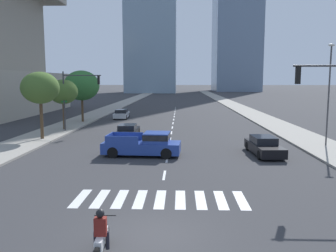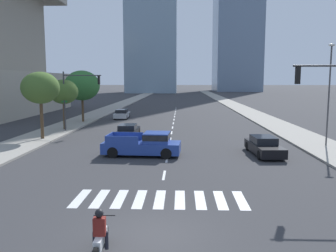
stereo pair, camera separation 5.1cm
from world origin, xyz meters
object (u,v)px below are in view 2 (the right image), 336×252
(pickup_truck, at_px, (145,144))
(street_tree_third, at_px, (82,86))
(sedan_silver_2, at_px, (122,114))
(street_tree_nearest, at_px, (40,88))
(motorcycle_lead, at_px, (100,237))
(traffic_signal_far, at_px, (78,91))
(street_lamp_east, at_px, (329,88))
(sedan_black_1, at_px, (264,146))
(street_tree_second, at_px, (63,92))
(sedan_black_0, at_px, (128,131))

(pickup_truck, height_order, street_tree_third, street_tree_third)
(sedan_silver_2, relative_size, street_tree_nearest, 0.78)
(motorcycle_lead, bearing_deg, pickup_truck, -2.04)
(traffic_signal_far, relative_size, street_lamp_east, 0.76)
(motorcycle_lead, xyz_separation_m, traffic_signal_far, (-8.07, 25.29, 3.66))
(pickup_truck, distance_m, sedan_black_1, 8.47)
(motorcycle_lead, height_order, street_tree_third, street_tree_third)
(sedan_silver_2, bearing_deg, street_tree_third, 141.13)
(street_tree_nearest, relative_size, street_tree_second, 1.12)
(street_tree_third, bearing_deg, street_lamp_east, -33.00)
(pickup_truck, relative_size, sedan_black_0, 1.17)
(street_tree_nearest, bearing_deg, sedan_silver_2, 77.50)
(street_lamp_east, distance_m, street_tree_second, 25.29)
(sedan_black_1, xyz_separation_m, street_tree_second, (-18.24, 11.43, 3.48))
(street_tree_second, distance_m, street_tree_third, 6.99)
(pickup_truck, distance_m, sedan_silver_2, 25.04)
(pickup_truck, xyz_separation_m, street_lamp_east, (14.01, 3.64, 3.90))
(pickup_truck, height_order, sedan_black_1, pickup_truck)
(street_tree_nearest, relative_size, street_tree_third, 0.93)
(sedan_black_0, distance_m, street_tree_second, 9.22)
(traffic_signal_far, relative_size, street_tree_third, 0.95)
(street_lamp_east, bearing_deg, sedan_silver_2, 133.63)
(motorcycle_lead, bearing_deg, sedan_black_1, -31.69)
(motorcycle_lead, xyz_separation_m, street_tree_second, (-9.86, 26.30, 3.49))
(sedan_black_0, distance_m, street_tree_third, 14.05)
(street_tree_third, bearing_deg, pickup_truck, -62.85)
(sedan_silver_2, bearing_deg, street_tree_nearest, 166.14)
(street_tree_second, xyz_separation_m, street_tree_third, (0.00, 6.97, 0.56))
(motorcycle_lead, height_order, street_tree_second, street_tree_second)
(traffic_signal_far, bearing_deg, pickup_truck, -54.27)
(street_tree_third, bearing_deg, sedan_black_0, -56.75)
(motorcycle_lead, relative_size, traffic_signal_far, 0.35)
(motorcycle_lead, height_order, pickup_truck, pickup_truck)
(sedan_black_0, bearing_deg, traffic_signal_far, 59.73)
(pickup_truck, height_order, traffic_signal_far, traffic_signal_far)
(sedan_black_1, height_order, street_tree_nearest, street_tree_nearest)
(traffic_signal_far, distance_m, street_tree_second, 2.07)
(street_lamp_east, bearing_deg, sedan_black_1, -152.24)
(street_tree_second, bearing_deg, traffic_signal_far, -29.44)
(motorcycle_lead, bearing_deg, sedan_silver_2, 6.28)
(sedan_black_1, xyz_separation_m, sedan_silver_2, (-14.19, 23.66, -0.01))
(sedan_black_0, xyz_separation_m, traffic_signal_far, (-5.58, 3.27, 3.67))
(pickup_truck, xyz_separation_m, sedan_silver_2, (-5.76, 24.37, -0.23))
(sedan_black_1, distance_m, street_tree_nearest, 19.45)
(sedan_black_1, bearing_deg, street_tree_second, -125.44)
(traffic_signal_far, xyz_separation_m, street_tree_second, (-1.79, 1.01, -0.17))
(motorcycle_lead, xyz_separation_m, sedan_silver_2, (-5.82, 38.53, 0.00))
(sedan_black_0, bearing_deg, street_tree_nearest, 103.25)
(motorcycle_lead, bearing_deg, street_tree_third, 14.21)
(sedan_black_0, height_order, street_tree_second, street_tree_second)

